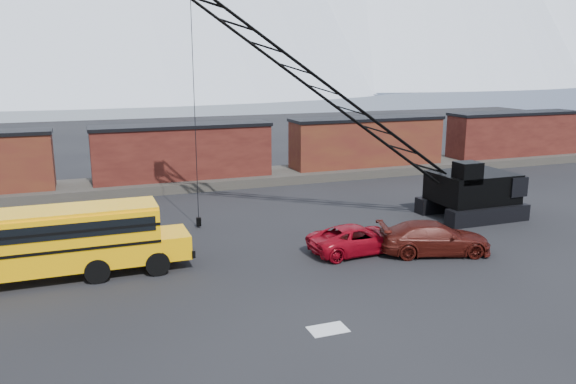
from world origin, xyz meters
name	(u,v)px	position (x,y,z in m)	size (l,w,h in m)	color
ground	(278,291)	(0.00, 0.00, 0.00)	(160.00, 160.00, 0.00)	black
gravel_berm	(184,182)	(0.00, 22.00, 0.35)	(120.00, 5.00, 0.70)	#453F38
boxcar_mid	(183,152)	(0.00, 22.00, 2.76)	(13.70, 3.10, 4.17)	#582118
boxcar_east_near	(367,142)	(16.00, 22.00, 2.76)	(13.70, 3.10, 4.17)	#4C1815
boxcar_east_far	(514,134)	(32.00, 22.00, 2.76)	(13.70, 3.10, 4.17)	#582118
snow_patch	(328,329)	(0.50, -4.00, 0.01)	(1.40, 0.90, 0.02)	silver
school_bus	(50,241)	(-8.97, 4.73, 1.79)	(11.65, 2.65, 3.19)	#FDAC05
red_pickup	(358,239)	(5.45, 3.24, 0.71)	(2.37, 5.14, 1.43)	maroon
maroon_suv	(434,238)	(8.97, 1.74, 0.82)	(2.28, 5.62, 1.63)	#40100B
crawler_crane	(334,97)	(6.53, 8.72, 7.53)	(19.78, 6.14, 13.74)	black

